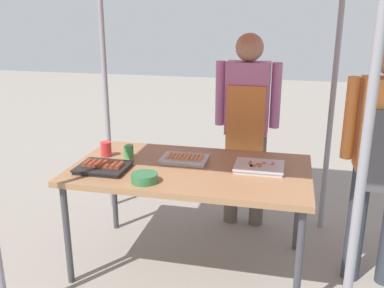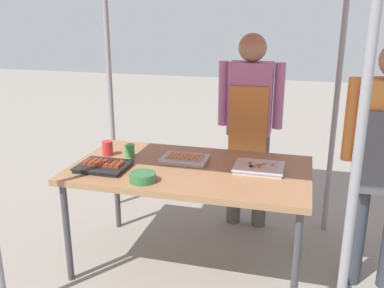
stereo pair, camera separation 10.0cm
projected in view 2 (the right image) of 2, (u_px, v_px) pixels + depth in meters
The scene contains 9 objects.
ground_plane at pixel (190, 264), 3.12m from camera, with size 18.00×18.00×0.00m, color gray.
stall_table at pixel (190, 175), 2.91m from camera, with size 1.60×0.90×0.75m.
tray_grilled_sausages at pixel (185, 159), 3.00m from camera, with size 0.32×0.22×0.05m.
tray_meat_skewers at pixel (259, 168), 2.83m from camera, with size 0.32×0.26×0.04m.
tray_pork_links at pixel (103, 166), 2.86m from camera, with size 0.33×0.28×0.05m.
condiment_bowl at pixel (143, 177), 2.64m from camera, with size 0.17×0.17×0.06m, color #33723F.
drink_cup_near_edge at pixel (130, 151), 3.08m from camera, with size 0.07×0.07×0.09m, color #3F994C.
drink_cup_by_wok at pixel (108, 148), 3.12m from camera, with size 0.08×0.08×0.11m, color red.
vendor_woman at pixel (250, 117), 3.43m from camera, with size 0.52×0.23×1.60m.
Camera 2 is at (0.72, -2.62, 1.76)m, focal length 40.03 mm.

